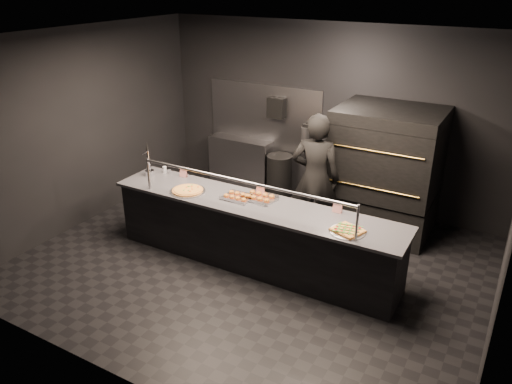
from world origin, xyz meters
The scene contains 15 objects.
room centered at (-0.02, 0.05, 1.50)m, with size 6.04×6.00×3.00m.
service_counter centered at (0.00, 0.00, 0.46)m, with size 4.10×0.78×1.37m.
pizza_oven centered at (1.20, 1.90, 0.97)m, with size 1.50×1.23×1.91m.
prep_shelf centered at (-1.60, 2.32, 0.45)m, with size 1.20×0.35×0.90m, color #99999E.
towel_dispenser centered at (-0.90, 2.39, 1.55)m, with size 0.30×0.20×0.35m, color black.
fire_extinguisher centered at (-0.35, 2.40, 1.06)m, with size 0.14×0.14×0.51m.
beer_tap centered at (-1.83, 0.08, 1.07)m, with size 0.14×0.19×0.53m.
round_pizza centered at (-0.97, -0.13, 0.94)m, with size 0.49×0.49×0.03m.
slider_tray_a centered at (-0.26, 0.02, 0.94)m, with size 0.42×0.32×0.06m.
slider_tray_b centered at (0.01, 0.15, 0.95)m, with size 0.49×0.40×0.07m.
square_pizza centered at (1.35, -0.15, 0.94)m, with size 0.42×0.42×0.05m.
condiment_jar centered at (-1.67, 0.28, 0.97)m, with size 0.15×0.06×0.10m.
tent_cards centered at (-0.11, 0.28, 1.00)m, with size 2.53×0.04×0.15m.
trash_bin centered at (-0.74, 2.22, 0.37)m, with size 0.45×0.45×0.75m, color black.
worker centered at (0.41, 1.08, 0.96)m, with size 0.70×0.46×1.93m, color black.
Camera 1 is at (2.95, -5.13, 3.71)m, focal length 35.00 mm.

